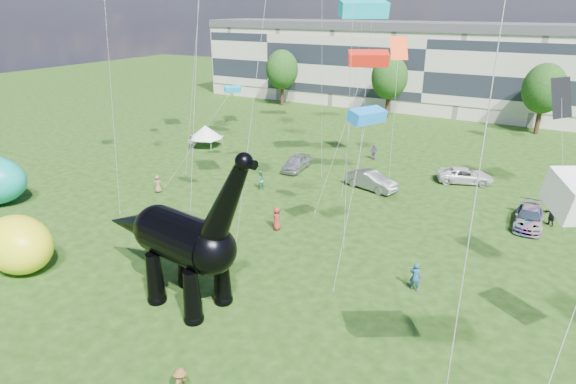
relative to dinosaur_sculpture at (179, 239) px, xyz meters
The scene contains 13 objects.
ground 7.47m from the dinosaur_sculpture, 16.21° to the right, with size 220.00×220.00×0.00m, color #16330C.
terrace_row 60.26m from the dinosaur_sculpture, 91.69° to the left, with size 78.00×11.00×12.00m, color beige.
tree_far_left 56.50m from the dinosaur_sculpture, 114.92° to the left, with size 5.20×5.20×9.44m.
tree_mid_left 51.58m from the dinosaur_sculpture, 96.44° to the left, with size 5.20×5.20×9.44m.
tree_mid_right 53.19m from the dinosaur_sculpture, 74.48° to the left, with size 5.20×5.20×9.44m.
dinosaur_sculpture is the anchor object (origin of this frame).
car_silver 23.93m from the dinosaur_sculpture, 103.44° to the left, with size 1.79×4.44×1.51m, color silver.
car_grey 22.09m from the dinosaur_sculpture, 82.30° to the left, with size 1.68×4.83×1.59m, color slate.
car_white 29.55m from the dinosaur_sculpture, 70.30° to the left, with size 2.32×5.03×1.40m, color silver.
car_dark 25.92m from the dinosaur_sculpture, 51.66° to the left, with size 1.95×4.80×1.39m, color #595960.
gazebo_left 31.35m from the dinosaur_sculpture, 126.60° to the left, with size 4.29×4.29×2.59m.
inflatable_yellow 11.24m from the dinosaur_sculpture, 166.20° to the right, with size 4.70×3.62×3.62m, color #F5FA1A.
visitors 16.14m from the dinosaur_sculpture, 81.54° to the left, with size 50.50×38.28×1.87m.
Camera 1 is at (10.46, -15.36, 15.49)m, focal length 30.00 mm.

